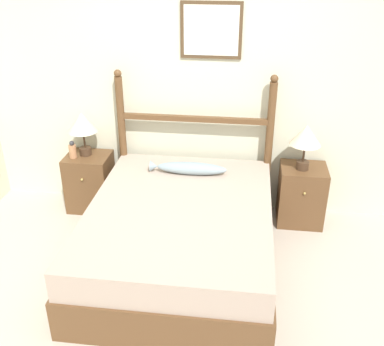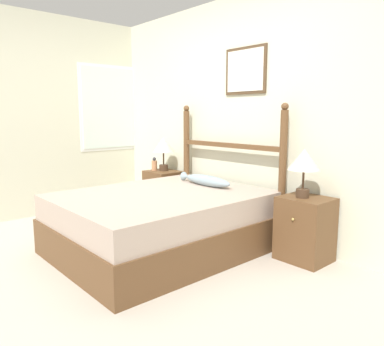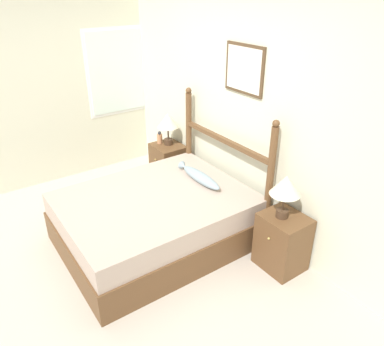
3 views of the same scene
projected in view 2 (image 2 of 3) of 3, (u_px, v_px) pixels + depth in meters
The scene contains 11 objects.
ground_plane at pixel (101, 270), 3.15m from camera, with size 16.00×16.00×0.00m, color #B7AD9E.
wall_back at pixel (240, 116), 4.09m from camera, with size 6.40×0.08×2.55m.
wall_left at pixel (15, 116), 4.55m from camera, with size 0.08×6.40×2.55m.
bed at pixel (162, 222), 3.58m from camera, with size 1.49×1.91×0.56m.
headboard at pixel (228, 164), 4.11m from camera, with size 1.49×0.07×1.41m.
nightstand_left at pixel (163, 193), 4.88m from camera, with size 0.43×0.40×0.57m.
nightstand_right at pixel (305, 229), 3.34m from camera, with size 0.43×0.40×0.57m.
table_lamp_left at pixel (163, 146), 4.82m from camera, with size 0.28×0.28×0.43m.
table_lamp_right at pixel (304, 162), 3.24m from camera, with size 0.28×0.28×0.43m.
bottle at pixel (154, 165), 4.88m from camera, with size 0.07×0.07×0.17m.
fish_pillow at pixel (206, 180), 3.91m from camera, with size 0.70×0.14×0.11m.
Camera 2 is at (2.74, -1.40, 1.30)m, focal length 35.00 mm.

